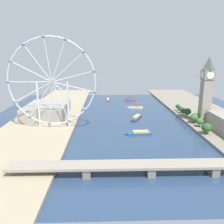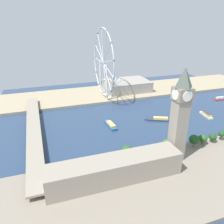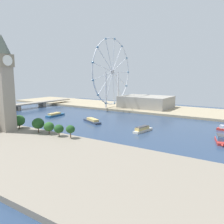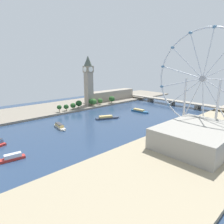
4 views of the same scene
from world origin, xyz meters
The scene contains 13 objects.
ground_plane centered at (0.00, 0.00, 0.00)m, with size 405.77×405.77×0.00m, color navy.
riverbank_left centered at (-117.88, 0.00, 1.50)m, with size 90.00×520.00×3.00m, color gray.
riverbank_right centered at (117.88, 0.00, 1.50)m, with size 90.00×520.00×3.00m, color tan.
clock_tower centered at (-93.39, 29.83, 47.18)m, with size 14.63×14.63×84.90m.
parliament_block centered at (-103.93, 92.50, 12.58)m, with size 22.00×109.34×19.17m, color gray.
tree_row_embankment centered at (-81.29, 24.18, 10.42)m, with size 14.82×116.76×12.90m.
ferris_wheel centered at (97.24, 40.37, 57.80)m, with size 106.22×3.20×108.25m.
riverside_hall centered at (118.41, -9.37, 11.86)m, with size 55.83×75.74×17.72m, color gray.
river_bridge centered at (0.00, 152.33, 7.03)m, with size 217.77×15.26×8.95m.
tour_boat_1 centered at (-10.16, -2.12, 1.91)m, with size 19.34×34.80×4.69m.
tour_boat_2 centered at (-18.08, -69.71, 2.28)m, with size 29.17×9.45×5.39m.
tour_boat_3 centered at (-4.84, 62.92, 1.91)m, with size 33.41×8.51×4.58m.
tour_boat_4 centered at (28.61, -136.98, 2.14)m, with size 7.59×22.97×5.17m.
Camera 4 is at (185.59, -176.14, 73.36)m, focal length 31.47 mm.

